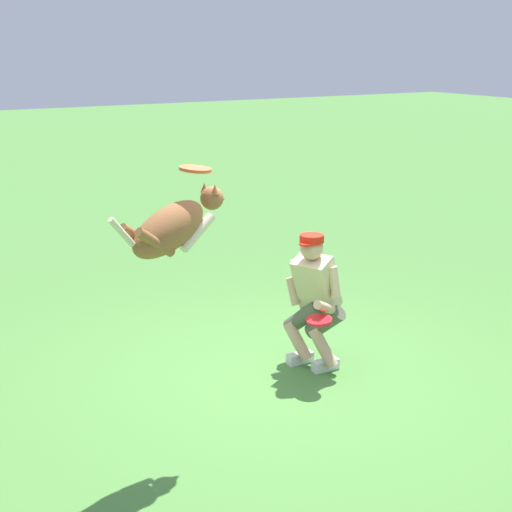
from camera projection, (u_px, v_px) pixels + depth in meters
ground_plane at (277, 377)px, 6.97m from camera, size 60.00×60.00×0.00m
person at (314, 296)px, 7.02m from camera, size 0.52×0.70×1.29m
dog at (173, 227)px, 5.28m from camera, size 1.02×0.47×0.52m
frisbee_flying at (195, 169)px, 5.36m from camera, size 0.25×0.24×0.05m
frisbee_held at (319, 320)px, 6.67m from camera, size 0.33×0.33×0.05m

